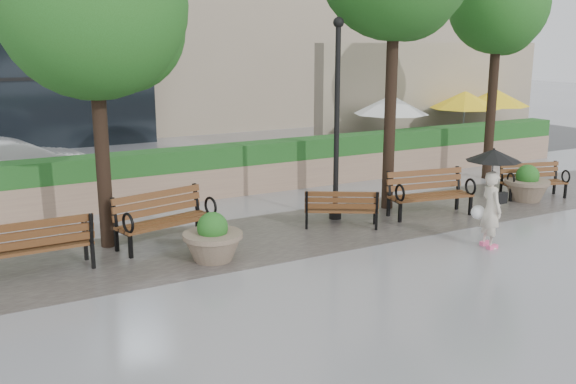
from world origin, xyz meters
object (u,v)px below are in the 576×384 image
bench_1 (166,230)px  bench_3 (430,203)px  car_right (13,165)px  planter_right (527,187)px  bench_0 (36,257)px  bench_2 (341,216)px  bench_4 (533,188)px  pedestrian (492,188)px  planter_left (213,242)px  lamppost (337,133)px

bench_1 → bench_3: (6.19, -0.88, -0.00)m
bench_3 → car_right: car_right is taller
planter_right → bench_0: bearing=177.7°
bench_0 → car_right: 7.32m
bench_3 → bench_2: bearing=-175.7°
bench_4 → pedestrian: bearing=-133.4°
planter_right → car_right: (-11.48, 7.76, 0.35)m
bench_0 → planter_left: 3.14m
bench_2 → lamppost: size_ratio=0.37×
bench_3 → planter_left: (-5.72, -0.49, 0.05)m
lamppost → bench_1: bearing=179.6°
bench_1 → planter_right: bearing=-18.8°
planter_left → lamppost: 4.20m
bench_3 → pedestrian: 2.60m
bench_2 → pedestrian: pedestrian is taller
bench_2 → bench_4: bench_4 is taller
bench_2 → bench_4: 5.97m
bench_0 → bench_2: size_ratio=1.16×
bench_0 → lamppost: size_ratio=0.43×
bench_2 → bench_3: (2.37, -0.22, 0.06)m
bench_4 → pedestrian: (-4.14, -2.43, 0.94)m
bench_0 → bench_4: (12.34, -0.35, -0.04)m
planter_left → car_right: bearing=107.3°
bench_0 → bench_3: bearing=176.3°
bench_0 → bench_4: bearing=177.3°
bench_1 → bench_0: bearing=177.7°
bench_1 → pedestrian: (5.66, -3.26, 0.89)m
planter_right → lamppost: 5.64m
bench_4 → planter_right: 0.43m
bench_3 → bench_4: bearing=10.4°
bench_1 → bench_4: 9.83m
bench_4 → car_right: bearing=163.4°
bench_2 → pedestrian: 3.32m
bench_3 → lamppost: (-2.10, 0.85, 1.71)m
bench_4 → pedestrian: pedestrian is taller
bench_0 → planter_right: bench_0 is taller
bench_1 → bench_4: bearing=-17.8°
bench_2 → lamppost: lamppost is taller
lamppost → car_right: (-6.17, 6.83, -1.31)m
bench_3 → planter_left: bearing=-165.5°
bench_1 → car_right: car_right is taller
bench_1 → lamppost: lamppost is taller
bench_3 → car_right: 11.30m
bench_0 → planter_right: size_ratio=1.73×
bench_3 → lamppost: bearing=167.5°
bench_4 → bench_0: bearing=-165.5°
bench_1 → planter_left: bench_1 is taller
bench_4 → planter_left: 9.34m
bench_0 → planter_right: 11.95m
planter_left → lamppost: bearing=20.3°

